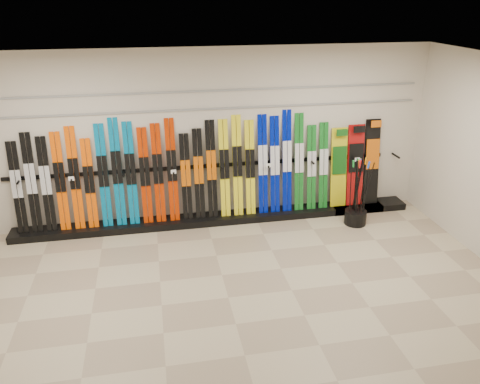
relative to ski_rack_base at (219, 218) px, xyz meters
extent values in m
plane|color=gray|center=(-0.22, -2.28, -0.06)|extent=(8.00, 8.00, 0.00)
plane|color=beige|center=(-0.22, 0.22, 1.44)|extent=(8.00, 0.00, 8.00)
plane|color=silver|center=(-0.22, -2.28, 2.94)|extent=(8.00, 8.00, 0.00)
cube|color=black|center=(0.00, 0.00, 0.00)|extent=(8.00, 0.40, 0.12)
cube|color=black|center=(-3.27, 0.07, 0.82)|extent=(0.17, 0.25, 1.51)
cube|color=black|center=(-3.05, 0.08, 0.88)|extent=(0.17, 0.27, 1.64)
cube|color=black|center=(-2.82, 0.07, 0.84)|extent=(0.17, 0.26, 1.57)
cube|color=#EF5202|center=(-2.60, 0.07, 0.87)|extent=(0.17, 0.27, 1.63)
cube|color=#EF5202|center=(-2.37, 0.08, 0.91)|extent=(0.17, 0.28, 1.71)
cube|color=#EF5202|center=(-2.15, 0.07, 0.81)|extent=(0.17, 0.25, 1.50)
cube|color=#016594|center=(-1.92, 0.08, 0.92)|extent=(0.17, 0.28, 1.72)
cube|color=#016594|center=(-1.69, 0.09, 0.97)|extent=(0.17, 0.29, 1.81)
cube|color=#016594|center=(-1.47, 0.08, 0.93)|extent=(0.17, 0.28, 1.74)
cube|color=#B22600|center=(-1.24, 0.08, 0.87)|extent=(0.17, 0.27, 1.63)
cube|color=#B22600|center=(-1.02, 0.08, 0.90)|extent=(0.17, 0.27, 1.68)
cube|color=#B22600|center=(-0.78, 0.08, 0.94)|extent=(0.17, 0.29, 1.76)
cube|color=black|center=(-0.56, 0.06, 0.81)|extent=(0.17, 0.25, 1.49)
cube|color=black|center=(-0.33, 0.07, 0.84)|extent=(0.17, 0.26, 1.57)
cube|color=black|center=(-0.11, 0.08, 0.91)|extent=(0.17, 0.28, 1.70)
cube|color=yellow|center=(0.12, 0.08, 0.91)|extent=(0.17, 0.28, 1.70)
cube|color=yellow|center=(0.35, 0.09, 0.94)|extent=(0.17, 0.29, 1.76)
cube|color=yellow|center=(0.57, 0.08, 0.89)|extent=(0.17, 0.27, 1.66)
cube|color=#001194|center=(0.80, 0.08, 0.93)|extent=(0.17, 0.28, 1.75)
cube|color=#001194|center=(1.02, 0.08, 0.91)|extent=(0.17, 0.28, 1.71)
cube|color=#001194|center=(1.24, 0.09, 0.97)|extent=(0.17, 0.30, 1.82)
cube|color=#14661E|center=(1.47, 0.08, 0.93)|extent=(0.17, 0.28, 1.74)
cube|color=#14661E|center=(1.70, 0.07, 0.82)|extent=(0.17, 0.25, 1.52)
cube|color=#14661E|center=(1.93, 0.07, 0.84)|extent=(0.17, 0.26, 1.56)
cube|color=gold|center=(2.23, 0.07, 0.78)|extent=(0.30, 0.23, 1.45)
cube|color=#990C0C|center=(2.54, 0.07, 0.80)|extent=(0.31, 0.23, 1.49)
cube|color=black|center=(2.87, 0.08, 0.85)|extent=(0.28, 0.24, 1.57)
cylinder|color=black|center=(2.35, -0.54, 0.07)|extent=(0.38, 0.38, 0.25)
cylinder|color=black|center=(2.45, -0.62, 0.55)|extent=(0.03, 0.07, 1.18)
cylinder|color=black|center=(2.47, -0.46, 0.55)|extent=(0.06, 0.05, 1.18)
cylinder|color=black|center=(2.36, -0.51, 0.55)|extent=(0.09, 0.15, 1.17)
cylinder|color=black|center=(2.21, -0.55, 0.55)|extent=(0.11, 0.07, 1.18)
cylinder|color=black|center=(2.33, -0.56, 0.55)|extent=(0.04, 0.15, 1.17)
cylinder|color=black|center=(2.36, -0.49, 0.55)|extent=(0.06, 0.12, 1.18)
cylinder|color=black|center=(2.33, -0.50, 0.55)|extent=(0.07, 0.08, 1.18)
cylinder|color=black|center=(2.34, -0.48, 0.55)|extent=(0.08, 0.10, 1.18)
cylinder|color=black|center=(2.29, -0.61, 0.55)|extent=(0.11, 0.03, 1.18)
cylinder|color=black|center=(2.31, -0.54, 0.55)|extent=(0.11, 0.11, 1.18)
cylinder|color=black|center=(2.44, -0.65, 0.55)|extent=(0.16, 0.13, 1.17)
cylinder|color=black|center=(2.32, -0.48, 0.55)|extent=(0.13, 0.15, 1.17)
cube|color=gray|center=(-0.22, 0.20, 1.94)|extent=(7.60, 0.02, 0.03)
cube|color=gray|center=(-0.22, 0.20, 2.24)|extent=(7.60, 0.02, 0.03)
camera|label=1|loc=(-1.06, -7.44, 3.72)|focal=35.00mm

